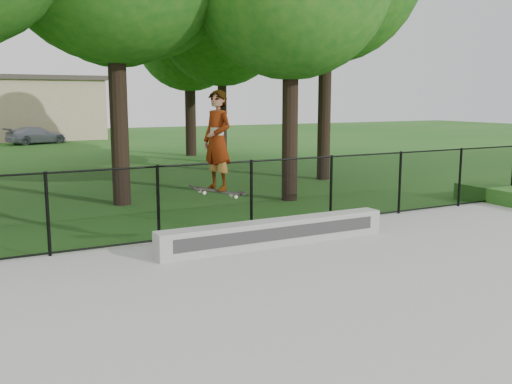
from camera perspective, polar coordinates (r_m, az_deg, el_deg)
ground at (r=7.46m, az=21.56°, el=-13.39°), size 100.00×100.00×0.00m
concrete_slab at (r=7.45m, az=21.58°, el=-13.18°), size 14.00×12.00×0.06m
grind_ledge at (r=10.78m, az=1.96°, el=-4.07°), size 4.67×0.40×0.48m
car_c at (r=38.09m, az=-21.11°, el=5.32°), size 3.65×2.52×1.06m
skater_airborne at (r=9.90m, az=-3.88°, el=4.99°), size 0.83×0.72×1.90m
chainlink_fence at (r=11.76m, az=-0.46°, el=-0.38°), size 16.06×0.06×1.50m
distant_building at (r=42.52m, az=-23.63°, el=7.73°), size 12.40×6.40×4.30m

